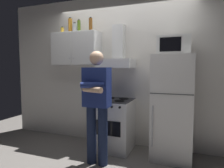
% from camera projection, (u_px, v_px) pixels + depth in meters
% --- Properties ---
extents(ground_plane, '(7.00, 7.00, 0.00)m').
position_uv_depth(ground_plane, '(112.00, 155.00, 3.26)').
color(ground_plane, slate).
extents(back_wall_tiled, '(4.80, 0.10, 2.70)m').
position_uv_depth(back_wall_tiled, '(124.00, 71.00, 3.71)').
color(back_wall_tiled, silver).
rests_on(back_wall_tiled, ground_plane).
extents(upper_cabinet, '(0.90, 0.37, 0.60)m').
position_uv_depth(upper_cabinet, '(76.00, 49.00, 3.76)').
color(upper_cabinet, silver).
extents(stove_oven, '(0.60, 0.62, 0.87)m').
position_uv_depth(stove_oven, '(114.00, 124.00, 3.48)').
color(stove_oven, white).
rests_on(stove_oven, ground_plane).
extents(range_hood, '(0.60, 0.44, 0.75)m').
position_uv_depth(range_hood, '(117.00, 56.00, 3.50)').
color(range_hood, white).
extents(refrigerator, '(0.60, 0.62, 1.60)m').
position_uv_depth(refrigerator, '(172.00, 107.00, 3.11)').
color(refrigerator, white).
rests_on(refrigerator, ground_plane).
extents(microwave, '(0.48, 0.37, 0.28)m').
position_uv_depth(microwave, '(174.00, 45.00, 3.05)').
color(microwave, silver).
rests_on(microwave, refrigerator).
extents(person_standing, '(0.38, 0.33, 1.64)m').
position_uv_depth(person_standing, '(97.00, 103.00, 2.89)').
color(person_standing, '#192342').
rests_on(person_standing, ground_plane).
extents(bottle_beer_brown, '(0.06, 0.06, 0.26)m').
position_uv_depth(bottle_beer_brown, '(91.00, 25.00, 3.64)').
color(bottle_beer_brown, brown).
rests_on(bottle_beer_brown, upper_cabinet).
extents(bottle_liquor_amber, '(0.07, 0.07, 0.29)m').
position_uv_depth(bottle_liquor_amber, '(70.00, 26.00, 3.80)').
color(bottle_liquor_amber, '#B7721E').
rests_on(bottle_liquor_amber, upper_cabinet).
extents(bottle_spice_jar, '(0.06, 0.06, 0.12)m').
position_uv_depth(bottle_spice_jar, '(62.00, 30.00, 3.82)').
color(bottle_spice_jar, gold).
rests_on(bottle_spice_jar, upper_cabinet).
extents(bottle_olive_oil, '(0.06, 0.06, 0.24)m').
position_uv_depth(bottle_olive_oil, '(79.00, 26.00, 3.71)').
color(bottle_olive_oil, '#4C6B19').
rests_on(bottle_olive_oil, upper_cabinet).
extents(bottle_canister_steel, '(0.09, 0.09, 0.18)m').
position_uv_depth(bottle_canister_steel, '(75.00, 28.00, 3.75)').
color(bottle_canister_steel, '#B2B5BA').
rests_on(bottle_canister_steel, upper_cabinet).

